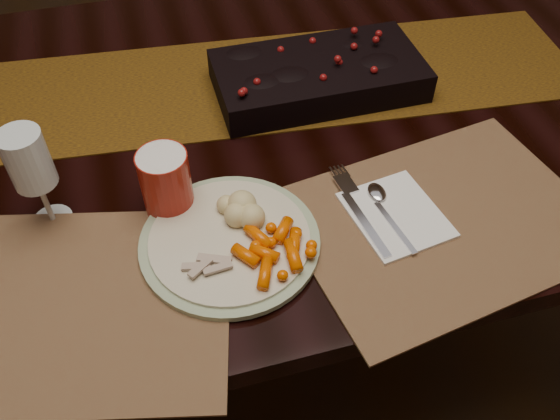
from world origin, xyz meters
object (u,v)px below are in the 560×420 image
object	(u,v)px
dinner_plate	(230,241)
turkey_shreds	(207,264)
mashed_potatoes	(243,204)
red_cup	(166,182)
wine_glass	(37,181)
baby_carrots	(267,253)
centerpiece	(319,71)
napkin	(396,215)
dining_table	(239,246)
placemat_main	(443,221)

from	to	relation	value
dinner_plate	turkey_shreds	xyz separation A→B (m)	(-0.04, -0.04, 0.02)
mashed_potatoes	red_cup	world-z (taller)	red_cup
red_cup	wine_glass	world-z (taller)	wine_glass
baby_carrots	mashed_potatoes	xyz separation A→B (m)	(-0.01, 0.09, 0.01)
dinner_plate	turkey_shreds	size ratio (longest dim) A/B	4.01
centerpiece	turkey_shreds	world-z (taller)	centerpiece
napkin	dining_table	bearing A→B (deg)	114.40
dining_table	turkey_shreds	size ratio (longest dim) A/B	26.77
placemat_main	dinner_plate	world-z (taller)	dinner_plate
placemat_main	baby_carrots	xyz separation A→B (m)	(-0.28, -0.01, 0.03)
dining_table	centerpiece	distance (m)	0.46
dinner_plate	napkin	world-z (taller)	dinner_plate
turkey_shreds	napkin	xyz separation A→B (m)	(0.30, 0.03, -0.02)
dining_table	centerpiece	xyz separation A→B (m)	(0.19, 0.04, 0.42)
dining_table	dinner_plate	size ratio (longest dim) A/B	6.67
mashed_potatoes	turkey_shreds	xyz separation A→B (m)	(-0.07, -0.08, -0.02)
centerpiece	baby_carrots	world-z (taller)	centerpiece
placemat_main	red_cup	bearing A→B (deg)	151.55
dinner_plate	wine_glass	world-z (taller)	wine_glass
napkin	mashed_potatoes	bearing A→B (deg)	158.43
dinner_plate	red_cup	bearing A→B (deg)	126.17
centerpiece	placemat_main	size ratio (longest dim) A/B	0.85
placemat_main	wine_glass	world-z (taller)	wine_glass
centerpiece	dining_table	bearing A→B (deg)	-167.76
mashed_potatoes	napkin	size ratio (longest dim) A/B	0.55
napkin	wine_glass	bearing A→B (deg)	156.42
mashed_potatoes	dinner_plate	bearing A→B (deg)	-127.94
mashed_potatoes	baby_carrots	bearing A→B (deg)	-80.90
baby_carrots	wine_glass	xyz separation A→B (m)	(-0.30, 0.17, 0.06)
dinner_plate	baby_carrots	size ratio (longest dim) A/B	2.28
dining_table	centerpiece	world-z (taller)	centerpiece
centerpiece	napkin	xyz separation A→B (m)	(0.01, -0.35, -0.04)
red_cup	dinner_plate	bearing A→B (deg)	-53.83
centerpiece	dinner_plate	world-z (taller)	centerpiece
dining_table	mashed_potatoes	distance (m)	0.49
placemat_main	napkin	size ratio (longest dim) A/B	2.98
turkey_shreds	napkin	world-z (taller)	turkey_shreds
placemat_main	mashed_potatoes	distance (m)	0.31
dining_table	placemat_main	size ratio (longest dim) A/B	3.92
placemat_main	dinner_plate	size ratio (longest dim) A/B	1.70
baby_carrots	wine_glass	size ratio (longest dim) A/B	0.68
dining_table	turkey_shreds	bearing A→B (deg)	-106.90
dinner_plate	mashed_potatoes	world-z (taller)	mashed_potatoes
placemat_main	baby_carrots	bearing A→B (deg)	172.89
turkey_shreds	centerpiece	bearing A→B (deg)	52.73
placemat_main	baby_carrots	world-z (taller)	baby_carrots
baby_carrots	napkin	xyz separation A→B (m)	(0.22, 0.04, -0.02)
dinner_plate	turkey_shreds	bearing A→B (deg)	-133.30
placemat_main	napkin	xyz separation A→B (m)	(-0.07, 0.03, 0.00)
napkin	wine_glass	world-z (taller)	wine_glass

